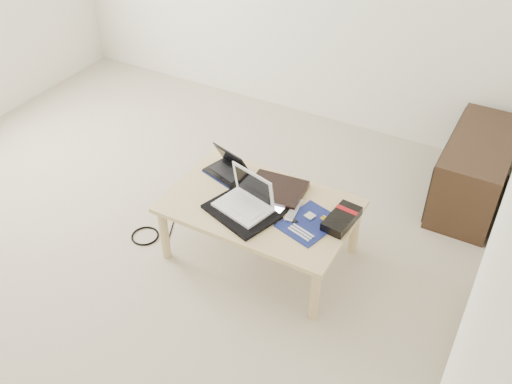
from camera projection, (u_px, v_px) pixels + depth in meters
The scene contains 14 objects.
ground at pixel (137, 239), 3.69m from camera, with size 4.00×4.00×0.00m, color beige.
coffee_table at pixel (260, 211), 3.38m from camera, with size 1.10×0.70×0.40m.
media_cabinet at pixel (474, 170), 3.86m from camera, with size 0.41×0.90×0.50m.
book at pixel (276, 190), 3.43m from camera, with size 0.36×0.31×0.03m.
netbook at pixel (228, 168), 3.57m from camera, with size 0.30×0.26×0.17m.
tablet at pixel (266, 207), 3.31m from camera, with size 0.26×0.21×0.01m.
remote at pixel (294, 210), 3.29m from camera, with size 0.07×0.21×0.02m.
neoprene_sleeve at pixel (241, 212), 3.28m from camera, with size 0.39×0.29×0.02m, color black.
white_laptop at pixel (246, 200), 3.27m from camera, with size 0.35×0.29×0.22m.
motherboard at pixel (309, 223), 3.21m from camera, with size 0.33×0.38×0.01m.
gpu_box at pixel (342, 219), 3.20m from camera, with size 0.16×0.27×0.06m.
cable_coil at pixel (242, 197), 3.39m from camera, with size 0.10×0.10×0.01m, color black.
floor_cable_coil at pixel (145, 236), 3.71m from camera, with size 0.18×0.18×0.01m, color black.
floor_cable_trail at pixel (170, 235), 3.72m from camera, with size 0.01×0.01×0.37m, color black.
Camera 1 is at (1.98, -2.00, 2.53)m, focal length 40.00 mm.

